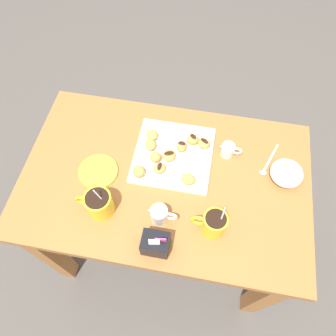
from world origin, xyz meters
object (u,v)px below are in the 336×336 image
Objects in this scene: beignet_4 at (152,135)px; cream_pitcher_white at (160,214)px; beignet_3 at (188,179)px; beignet_7 at (139,172)px; beignet_8 at (204,143)px; beignet_9 at (151,145)px; sugar_caddy at (156,244)px; beignet_2 at (155,157)px; pastry_plate_square at (173,155)px; beignet_6 at (193,140)px; beignet_5 at (182,146)px; beignet_1 at (170,156)px; saucer_lime_left at (98,172)px; chocolate_sauce_pitcher at (228,150)px; coffee_mug_yellow_right at (99,203)px; dining_table at (165,193)px; beignet_0 at (160,168)px; ice_cream_bowl at (287,172)px; coffee_mug_yellow_left at (213,223)px.

cream_pitcher_white is at bearing 106.30° from beignet_4.
beignet_7 is (0.18, 0.00, 0.00)m from beignet_3.
beignet_9 is (0.21, 0.04, -0.00)m from beignet_8.
beignet_2 is (0.07, -0.33, -0.01)m from sugar_caddy.
sugar_caddy is 2.09× the size of beignet_4.
beignet_6 is (-0.07, -0.07, 0.03)m from pastry_plate_square.
beignet_5 reaches higher than beignet_7.
beignet_1 is 0.12m from beignet_6.
beignet_8 is at bearing -104.05° from sugar_caddy.
beignet_3 is (-0.07, 0.11, 0.02)m from pastry_plate_square.
saucer_lime_left is 3.06× the size of beignet_8.
chocolate_sauce_pitcher reaches higher than pastry_plate_square.
coffee_mug_yellow_right is 0.19m from beignet_7.
pastry_plate_square is at bearing 170.29° from beignet_9.
pastry_plate_square is 3.26× the size of chocolate_sauce_pitcher.
chocolate_sauce_pitcher is (-0.22, -0.15, 0.18)m from dining_table.
beignet_5 reaches higher than beignet_1.
chocolate_sauce_pitcher is 1.72× the size of beignet_1.
beignet_4 is 0.21m from beignet_8.
beignet_7 reaches higher than dining_table.
beignet_8 reaches higher than beignet_3.
beignet_6 is at bearing -178.21° from beignet_4.
beignet_4 is 0.16m from beignet_6.
coffee_mug_yellow_right is at bearing 44.84° from beignet_8.
beignet_1 is at bearing -136.96° from beignet_7.
beignet_0 is at bearing 27.89° from chocolate_sauce_pitcher.
beignet_1 is (-0.03, -0.06, -0.00)m from beignet_0.
dining_table is 7.42× the size of coffee_mug_yellow_right.
beignet_7 is (0.54, 0.09, -0.00)m from ice_cream_bowl.
saucer_lime_left is (0.45, -0.14, -0.05)m from coffee_mug_yellow_left.
ice_cream_bowl is 0.47m from beignet_0.
beignet_9 is (-0.02, -0.13, -0.00)m from beignet_7.
beignet_5 is at bearing 6.61° from chocolate_sauce_pitcher.
sugar_caddy is 0.55m from ice_cream_bowl.
cream_pitcher_white is 0.34m from beignet_8.
coffee_mug_yellow_right is 3.08× the size of beignet_5.
sugar_caddy is 0.44m from beignet_8.
beignet_9 is (0.12, 0.01, -0.00)m from beignet_5.
saucer_lime_left is 2.75× the size of beignet_3.
beignet_6 is at bearing -131.91° from beignet_1.
cream_pitcher_white is (0.00, 0.27, 0.03)m from pastry_plate_square.
coffee_mug_yellow_left is 2.71× the size of beignet_9.
coffee_mug_yellow_left is 0.33m from beignet_7.
cream_pitcher_white is at bearing 64.24° from beignet_3.
cream_pitcher_white is 0.31m from saucer_lime_left.
beignet_2 is at bearing 29.08° from beignet_8.
beignet_4 is (0.08, -0.16, 0.18)m from dining_table.
ice_cream_bowl is at bearing -169.74° from dining_table.
dining_table is at bearing -40.68° from coffee_mug_yellow_left.
beignet_6 is (0.12, -0.33, -0.02)m from coffee_mug_yellow_left.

